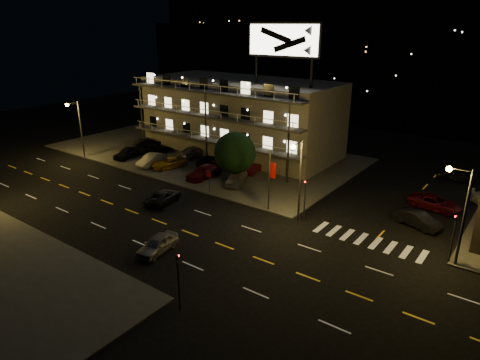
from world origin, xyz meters
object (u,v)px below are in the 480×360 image
Objects in this scene: lot_car_4 at (236,178)px; side_car_0 at (417,219)px; tree at (235,154)px; lot_car_2 at (169,163)px; road_car_west at (163,197)px; road_car_east at (157,244)px; lot_car_7 at (194,152)px.

side_car_0 is (20.06, 1.48, -0.14)m from lot_car_4.
tree is 11.10m from lot_car_2.
road_car_west is (-3.10, -8.70, -0.23)m from lot_car_4.
lot_car_2 is at bearing 124.86° from road_car_east.
road_car_east is at bearing 155.72° from side_car_0.
lot_car_7 reaches higher than side_car_0.
side_car_0 is 25.31m from road_car_west.
lot_car_4 is 20.12m from side_car_0.
road_car_east is at bearing 120.62° from road_car_west.
lot_car_7 is at bearing 136.84° from lot_car_4.
lot_car_7 is 16.20m from road_car_west.
tree is at bearing 112.13° from side_car_0.
lot_car_7 is at bearing 154.43° from tree.
road_car_west is at bearing 120.96° from lot_car_7.
road_car_west is at bearing -109.30° from tree.
tree reaches higher than road_car_west.
side_car_0 reaches higher than road_car_east.
lot_car_2 is 11.38m from road_car_west.
side_car_0 is (30.83, 1.78, -0.04)m from lot_car_2.
tree reaches higher than road_car_east.
road_car_east is at bearing -75.31° from tree.
lot_car_7 is (-0.59, 5.54, 0.11)m from lot_car_2.
tree is at bearing 154.79° from lot_car_7.
tree is 20.47m from side_car_0.
lot_car_2 is at bearing -60.59° from road_car_west.
road_car_east is at bearing -26.62° from lot_car_2.
tree reaches higher than lot_car_2.
lot_car_4 is at bearing 155.57° from lot_car_7.
lot_car_4 is 16.84m from road_car_east.
lot_car_4 is (10.76, 0.29, 0.10)m from lot_car_2.
lot_car_2 is at bearing 96.41° from lot_car_7.
tree reaches higher than side_car_0.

